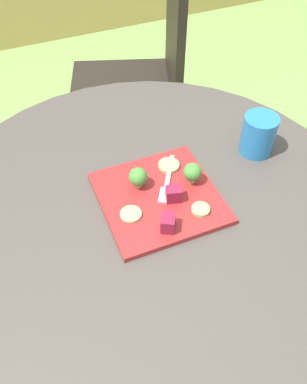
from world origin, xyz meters
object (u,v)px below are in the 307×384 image
(drinking_glass, at_px, (258,136))
(salad_plate, at_px, (159,198))
(patio_chair, at_px, (146,70))
(fork, at_px, (167,183))

(drinking_glass, bearing_deg, salad_plate, -167.93)
(patio_chair, xyz_separation_m, drinking_glass, (0.01, -0.73, 0.22))
(patio_chair, relative_size, fork, 6.43)
(patio_chair, distance_m, fork, 0.83)
(drinking_glass, xyz_separation_m, fork, (-0.26, -0.04, -0.03))
(fork, bearing_deg, salad_plate, -139.44)
(drinking_glass, relative_size, fork, 0.74)
(fork, bearing_deg, drinking_glass, 7.67)
(patio_chair, relative_size, drinking_glass, 8.73)
(salad_plate, xyz_separation_m, fork, (0.03, 0.03, 0.01))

